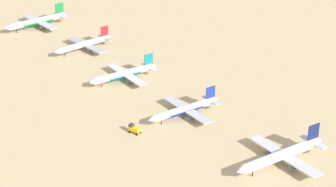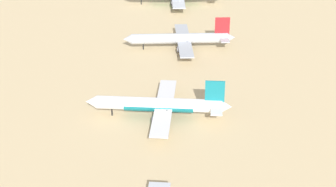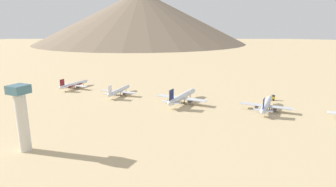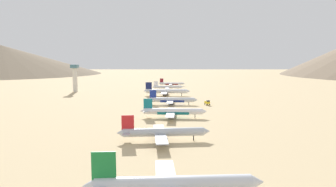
{
  "view_description": "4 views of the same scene",
  "coord_description": "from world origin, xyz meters",
  "px_view_note": "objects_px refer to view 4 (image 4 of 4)",
  "views": [
    {
      "loc": [
        152.58,
        195.29,
        128.8
      ],
      "look_at": [
        -1.79,
        -19.88,
        4.08
      ],
      "focal_mm": 65.85,
      "sensor_mm": 36.0,
      "label": 1
    },
    {
      "loc": [
        -7.19,
        74.31,
        71.78
      ],
      "look_at": [
        0.47,
        -58.75,
        4.07
      ],
      "focal_mm": 56.88,
      "sensor_mm": 36.0,
      "label": 2
    },
    {
      "loc": [
        -180.33,
        -17.47,
        53.72
      ],
      "look_at": [
        2.92,
        66.81,
        3.47
      ],
      "focal_mm": 30.23,
      "sensor_mm": 36.0,
      "label": 3
    },
    {
      "loc": [
        3.54,
        -222.96,
        34.73
      ],
      "look_at": [
        -2.03,
        16.67,
        6.49
      ],
      "focal_mm": 31.2,
      "sensor_mm": 36.0,
      "label": 4
    }
  ],
  "objects_px": {
    "parked_jet_1": "(162,132)",
    "parked_jet_5": "(167,87)",
    "control_tower": "(75,77)",
    "parked_jet_3": "(172,100)",
    "parked_jet_6": "(171,84)",
    "parked_jet_4": "(166,91)",
    "parked_jet_2": "(173,112)",
    "service_truck": "(207,102)",
    "parked_jet_0": "(172,185)"
  },
  "relations": [
    {
      "from": "service_truck",
      "to": "parked_jet_4",
      "type": "bearing_deg",
      "value": 120.95
    },
    {
      "from": "parked_jet_4",
      "to": "parked_jet_5",
      "type": "bearing_deg",
      "value": 89.87
    },
    {
      "from": "parked_jet_3",
      "to": "service_truck",
      "type": "bearing_deg",
      "value": -1.39
    },
    {
      "from": "parked_jet_1",
      "to": "parked_jet_4",
      "type": "relative_size",
      "value": 0.89
    },
    {
      "from": "control_tower",
      "to": "parked_jet_3",
      "type": "bearing_deg",
      "value": -40.15
    },
    {
      "from": "parked_jet_3",
      "to": "parked_jet_5",
      "type": "bearing_deg",
      "value": 93.24
    },
    {
      "from": "control_tower",
      "to": "parked_jet_0",
      "type": "bearing_deg",
      "value": -66.2
    },
    {
      "from": "parked_jet_2",
      "to": "parked_jet_5",
      "type": "height_order",
      "value": "parked_jet_2"
    },
    {
      "from": "parked_jet_0",
      "to": "parked_jet_6",
      "type": "distance_m",
      "value": 308.0
    },
    {
      "from": "parked_jet_5",
      "to": "parked_jet_6",
      "type": "height_order",
      "value": "parked_jet_5"
    },
    {
      "from": "parked_jet_2",
      "to": "parked_jet_6",
      "type": "distance_m",
      "value": 205.39
    },
    {
      "from": "parked_jet_2",
      "to": "control_tower",
      "type": "distance_m",
      "value": 174.36
    },
    {
      "from": "parked_jet_4",
      "to": "parked_jet_6",
      "type": "distance_m",
      "value": 100.43
    },
    {
      "from": "parked_jet_2",
      "to": "service_truck",
      "type": "distance_m",
      "value": 55.95
    },
    {
      "from": "parked_jet_6",
      "to": "control_tower",
      "type": "bearing_deg",
      "value": -146.76
    },
    {
      "from": "control_tower",
      "to": "parked_jet_2",
      "type": "bearing_deg",
      "value": -52.64
    },
    {
      "from": "parked_jet_1",
      "to": "parked_jet_5",
      "type": "height_order",
      "value": "parked_jet_1"
    },
    {
      "from": "parked_jet_1",
      "to": "control_tower",
      "type": "bearing_deg",
      "value": 118.37
    },
    {
      "from": "parked_jet_1",
      "to": "parked_jet_6",
      "type": "relative_size",
      "value": 1.16
    },
    {
      "from": "parked_jet_2",
      "to": "service_truck",
      "type": "bearing_deg",
      "value": 62.18
    },
    {
      "from": "parked_jet_1",
      "to": "service_truck",
      "type": "relative_size",
      "value": 7.04
    },
    {
      "from": "parked_jet_3",
      "to": "parked_jet_6",
      "type": "distance_m",
      "value": 155.27
    },
    {
      "from": "parked_jet_1",
      "to": "parked_jet_5",
      "type": "relative_size",
      "value": 1.12
    },
    {
      "from": "control_tower",
      "to": "service_truck",
      "type": "bearing_deg",
      "value": -34.0
    },
    {
      "from": "parked_jet_4",
      "to": "service_truck",
      "type": "distance_m",
      "value": 64.83
    },
    {
      "from": "parked_jet_2",
      "to": "parked_jet_3",
      "type": "relative_size",
      "value": 1.02
    },
    {
      "from": "parked_jet_1",
      "to": "parked_jet_2",
      "type": "relative_size",
      "value": 1.0
    },
    {
      "from": "parked_jet_2",
      "to": "control_tower",
      "type": "height_order",
      "value": "control_tower"
    },
    {
      "from": "parked_jet_1",
      "to": "parked_jet_6",
      "type": "xyz_separation_m",
      "value": [
        0.83,
        255.24,
        -0.56
      ]
    },
    {
      "from": "parked_jet_5",
      "to": "parked_jet_6",
      "type": "bearing_deg",
      "value": 85.25
    },
    {
      "from": "parked_jet_0",
      "to": "parked_jet_3",
      "type": "bearing_deg",
      "value": 90.66
    },
    {
      "from": "parked_jet_3",
      "to": "parked_jet_5",
      "type": "distance_m",
      "value": 107.2
    },
    {
      "from": "control_tower",
      "to": "parked_jet_5",
      "type": "bearing_deg",
      "value": 10.87
    },
    {
      "from": "parked_jet_3",
      "to": "control_tower",
      "type": "distance_m",
      "value": 137.26
    },
    {
      "from": "parked_jet_0",
      "to": "parked_jet_5",
      "type": "distance_m",
      "value": 259.88
    },
    {
      "from": "parked_jet_3",
      "to": "parked_jet_6",
      "type": "xyz_separation_m",
      "value": [
        -2.05,
        155.25,
        -0.44
      ]
    },
    {
      "from": "parked_jet_0",
      "to": "parked_jet_4",
      "type": "height_order",
      "value": "parked_jet_4"
    },
    {
      "from": "parked_jet_4",
      "to": "parked_jet_1",
      "type": "bearing_deg",
      "value": -88.78
    },
    {
      "from": "parked_jet_0",
      "to": "service_truck",
      "type": "height_order",
      "value": "parked_jet_0"
    },
    {
      "from": "parked_jet_5",
      "to": "parked_jet_4",
      "type": "bearing_deg",
      "value": -90.13
    },
    {
      "from": "parked_jet_1",
      "to": "parked_jet_3",
      "type": "relative_size",
      "value": 1.02
    },
    {
      "from": "parked_jet_5",
      "to": "parked_jet_6",
      "type": "distance_m",
      "value": 48.39
    },
    {
      "from": "parked_jet_6",
      "to": "service_truck",
      "type": "relative_size",
      "value": 6.08
    },
    {
      "from": "parked_jet_3",
      "to": "parked_jet_2",
      "type": "bearing_deg",
      "value": -88.8
    },
    {
      "from": "parked_jet_5",
      "to": "control_tower",
      "type": "height_order",
      "value": "control_tower"
    },
    {
      "from": "parked_jet_0",
      "to": "parked_jet_2",
      "type": "xyz_separation_m",
      "value": [
        -0.72,
        102.61,
        -0.46
      ]
    },
    {
      "from": "parked_jet_3",
      "to": "parked_jet_5",
      "type": "height_order",
      "value": "parked_jet_3"
    },
    {
      "from": "parked_jet_6",
      "to": "parked_jet_5",
      "type": "bearing_deg",
      "value": -94.75
    },
    {
      "from": "parked_jet_5",
      "to": "parked_jet_2",
      "type": "bearing_deg",
      "value": -87.41
    },
    {
      "from": "parked_jet_0",
      "to": "parked_jet_2",
      "type": "height_order",
      "value": "parked_jet_0"
    }
  ]
}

